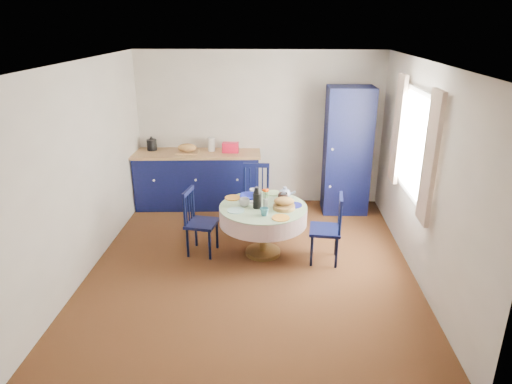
{
  "coord_description": "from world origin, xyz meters",
  "views": [
    {
      "loc": [
        0.29,
        -5.11,
        2.93
      ],
      "look_at": [
        0.05,
        0.2,
        0.92
      ],
      "focal_mm": 32.0,
      "sensor_mm": 36.0,
      "label": 1
    }
  ],
  "objects_px": {
    "mug_b": "(264,212)",
    "cobalt_bowl": "(250,197)",
    "mug_a": "(244,202)",
    "mug_c": "(283,197)",
    "mug_d": "(253,192)",
    "pantry_cabinet": "(347,151)",
    "kitchen_counter": "(198,178)",
    "chair_far": "(256,197)",
    "chair_left": "(199,221)",
    "chair_right": "(328,228)",
    "dining_table": "(264,214)"
  },
  "relations": [
    {
      "from": "chair_left",
      "to": "mug_c",
      "type": "distance_m",
      "value": 1.15
    },
    {
      "from": "mug_c",
      "to": "mug_d",
      "type": "relative_size",
      "value": 1.4
    },
    {
      "from": "chair_right",
      "to": "cobalt_bowl",
      "type": "relative_size",
      "value": 3.33
    },
    {
      "from": "chair_left",
      "to": "mug_c",
      "type": "xyz_separation_m",
      "value": [
        1.1,
        0.2,
        0.29
      ]
    },
    {
      "from": "cobalt_bowl",
      "to": "kitchen_counter",
      "type": "bearing_deg",
      "value": 123.53
    },
    {
      "from": "pantry_cabinet",
      "to": "mug_a",
      "type": "distance_m",
      "value": 2.18
    },
    {
      "from": "chair_right",
      "to": "cobalt_bowl",
      "type": "bearing_deg",
      "value": -104.22
    },
    {
      "from": "chair_right",
      "to": "chair_left",
      "type": "bearing_deg",
      "value": -89.29
    },
    {
      "from": "pantry_cabinet",
      "to": "cobalt_bowl",
      "type": "distance_m",
      "value": 1.99
    },
    {
      "from": "mug_a",
      "to": "cobalt_bowl",
      "type": "relative_size",
      "value": 0.49
    },
    {
      "from": "chair_right",
      "to": "mug_a",
      "type": "bearing_deg",
      "value": -91.73
    },
    {
      "from": "mug_a",
      "to": "dining_table",
      "type": "bearing_deg",
      "value": 1.79
    },
    {
      "from": "chair_right",
      "to": "kitchen_counter",
      "type": "bearing_deg",
      "value": -126.6
    },
    {
      "from": "chair_left",
      "to": "chair_far",
      "type": "height_order",
      "value": "chair_far"
    },
    {
      "from": "kitchen_counter",
      "to": "dining_table",
      "type": "relative_size",
      "value": 1.83
    },
    {
      "from": "mug_c",
      "to": "cobalt_bowl",
      "type": "height_order",
      "value": "mug_c"
    },
    {
      "from": "pantry_cabinet",
      "to": "chair_right",
      "type": "xyz_separation_m",
      "value": [
        -0.44,
        -1.7,
        -0.54
      ]
    },
    {
      "from": "dining_table",
      "to": "mug_b",
      "type": "bearing_deg",
      "value": -87.64
    },
    {
      "from": "mug_c",
      "to": "mug_a",
      "type": "bearing_deg",
      "value": -157.41
    },
    {
      "from": "mug_a",
      "to": "mug_b",
      "type": "height_order",
      "value": "mug_a"
    },
    {
      "from": "chair_right",
      "to": "cobalt_bowl",
      "type": "height_order",
      "value": "chair_right"
    },
    {
      "from": "pantry_cabinet",
      "to": "mug_d",
      "type": "distance_m",
      "value": 1.85
    },
    {
      "from": "cobalt_bowl",
      "to": "chair_left",
      "type": "bearing_deg",
      "value": -161.68
    },
    {
      "from": "dining_table",
      "to": "mug_a",
      "type": "bearing_deg",
      "value": -178.21
    },
    {
      "from": "dining_table",
      "to": "chair_far",
      "type": "distance_m",
      "value": 0.85
    },
    {
      "from": "mug_b",
      "to": "mug_c",
      "type": "bearing_deg",
      "value": 64.9
    },
    {
      "from": "mug_d",
      "to": "cobalt_bowl",
      "type": "distance_m",
      "value": 0.18
    },
    {
      "from": "chair_right",
      "to": "mug_d",
      "type": "bearing_deg",
      "value": -113.22
    },
    {
      "from": "pantry_cabinet",
      "to": "mug_d",
      "type": "xyz_separation_m",
      "value": [
        -1.42,
        -1.15,
        -0.27
      ]
    },
    {
      "from": "chair_far",
      "to": "mug_d",
      "type": "distance_m",
      "value": 0.5
    },
    {
      "from": "kitchen_counter",
      "to": "pantry_cabinet",
      "type": "xyz_separation_m",
      "value": [
        2.4,
        -0.11,
        0.53
      ]
    },
    {
      "from": "chair_far",
      "to": "kitchen_counter",
      "type": "bearing_deg",
      "value": 141.11
    },
    {
      "from": "mug_c",
      "to": "mug_d",
      "type": "xyz_separation_m",
      "value": [
        -0.4,
        0.2,
        -0.01
      ]
    },
    {
      "from": "pantry_cabinet",
      "to": "chair_far",
      "type": "xyz_separation_m",
      "value": [
        -1.4,
        -0.72,
        -0.51
      ]
    },
    {
      "from": "kitchen_counter",
      "to": "mug_d",
      "type": "distance_m",
      "value": 1.62
    },
    {
      "from": "kitchen_counter",
      "to": "mug_a",
      "type": "bearing_deg",
      "value": -65.61
    },
    {
      "from": "kitchen_counter",
      "to": "dining_table",
      "type": "height_order",
      "value": "kitchen_counter"
    },
    {
      "from": "mug_b",
      "to": "pantry_cabinet",
      "type": "bearing_deg",
      "value": 55.99
    },
    {
      "from": "dining_table",
      "to": "mug_d",
      "type": "bearing_deg",
      "value": 112.07
    },
    {
      "from": "dining_table",
      "to": "chair_right",
      "type": "distance_m",
      "value": 0.84
    },
    {
      "from": "mug_b",
      "to": "mug_c",
      "type": "distance_m",
      "value": 0.55
    },
    {
      "from": "pantry_cabinet",
      "to": "dining_table",
      "type": "bearing_deg",
      "value": -130.29
    },
    {
      "from": "chair_far",
      "to": "chair_right",
      "type": "relative_size",
      "value": 1.06
    },
    {
      "from": "mug_b",
      "to": "cobalt_bowl",
      "type": "distance_m",
      "value": 0.56
    },
    {
      "from": "mug_b",
      "to": "mug_a",
      "type": "bearing_deg",
      "value": 132.26
    },
    {
      "from": "kitchen_counter",
      "to": "chair_far",
      "type": "height_order",
      "value": "kitchen_counter"
    },
    {
      "from": "dining_table",
      "to": "mug_c",
      "type": "bearing_deg",
      "value": 39.04
    },
    {
      "from": "pantry_cabinet",
      "to": "chair_left",
      "type": "bearing_deg",
      "value": -144.99
    },
    {
      "from": "chair_far",
      "to": "mug_a",
      "type": "bearing_deg",
      "value": -96.49
    },
    {
      "from": "chair_left",
      "to": "mug_d",
      "type": "height_order",
      "value": "chair_left"
    }
  ]
}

